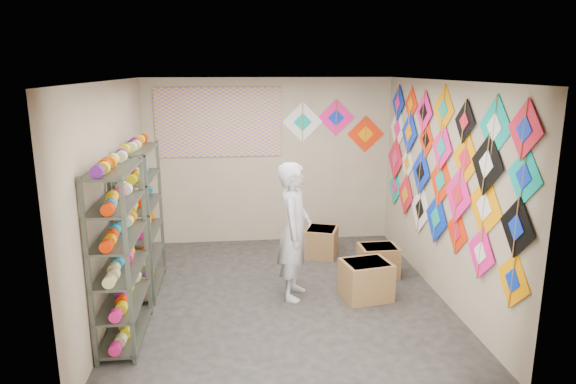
{
  "coord_description": "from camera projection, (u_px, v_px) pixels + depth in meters",
  "views": [
    {
      "loc": [
        -0.59,
        -6.03,
        2.84
      ],
      "look_at": [
        0.1,
        0.3,
        1.3
      ],
      "focal_mm": 32.0,
      "sensor_mm": 36.0,
      "label": 1
    }
  ],
  "objects": [
    {
      "name": "poster",
      "position": [
        219.0,
        122.0,
        8.15
      ],
      "size": [
        2.0,
        0.01,
        1.1
      ],
      "primitive_type": "cube",
      "color": "#8F55B8",
      "rests_on": "room_walls"
    },
    {
      "name": "carton_c",
      "position": [
        321.0,
        242.0,
        7.93
      ],
      "size": [
        0.6,
        0.63,
        0.44
      ],
      "primitive_type": "cube",
      "rotation": [
        0.0,
        0.0,
        -0.34
      ],
      "color": "#9D7144",
      "rests_on": "ground"
    },
    {
      "name": "shopkeeper",
      "position": [
        295.0,
        231.0,
        6.37
      ],
      "size": [
        0.86,
        0.76,
        1.74
      ],
      "primitive_type": "imported",
      "rotation": [
        0.0,
        0.0,
        1.29
      ],
      "color": "silver",
      "rests_on": "ground"
    },
    {
      "name": "kite_wall_display",
      "position": [
        440.0,
        168.0,
        6.4
      ],
      "size": [
        0.06,
        4.23,
        2.08
      ],
      "color": "#FA9500",
      "rests_on": "room_walls"
    },
    {
      "name": "ground",
      "position": [
        283.0,
        296.0,
        6.55
      ],
      "size": [
        4.5,
        4.5,
        0.0
      ],
      "primitive_type": "plane",
      "color": "#262421"
    },
    {
      "name": "carton_b",
      "position": [
        378.0,
        261.0,
        7.19
      ],
      "size": [
        0.53,
        0.44,
        0.43
      ],
      "primitive_type": "cube",
      "rotation": [
        0.0,
        0.0,
        0.02
      ],
      "color": "#9D7144",
      "rests_on": "ground"
    },
    {
      "name": "shelf_rack_back",
      "position": [
        141.0,
        219.0,
        6.58
      ],
      "size": [
        0.4,
        1.1,
        1.9
      ],
      "primitive_type": "cube",
      "color": "#4C5147",
      "rests_on": "ground"
    },
    {
      "name": "string_spools",
      "position": [
        131.0,
        228.0,
        5.93
      ],
      "size": [
        0.12,
        2.36,
        0.12
      ],
      "color": "#E21974",
      "rests_on": "ground"
    },
    {
      "name": "carton_a",
      "position": [
        366.0,
        280.0,
        6.46
      ],
      "size": [
        0.66,
        0.58,
        0.48
      ],
      "primitive_type": "cube",
      "rotation": [
        0.0,
        0.0,
        0.18
      ],
      "color": "#9D7144",
      "rests_on": "ground"
    },
    {
      "name": "room_walls",
      "position": [
        282.0,
        170.0,
        6.17
      ],
      "size": [
        4.5,
        4.5,
        4.5
      ],
      "color": "tan",
      "rests_on": "ground"
    },
    {
      "name": "shelf_rack_front",
      "position": [
        120.0,
        255.0,
        5.32
      ],
      "size": [
        0.4,
        1.1,
        1.9
      ],
      "primitive_type": "cube",
      "color": "#4C5147",
      "rests_on": "ground"
    },
    {
      "name": "back_wall_kites",
      "position": [
        333.0,
        125.0,
        8.37
      ],
      "size": [
        1.69,
        0.02,
        0.88
      ],
      "color": "white",
      "rests_on": "room_walls"
    }
  ]
}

